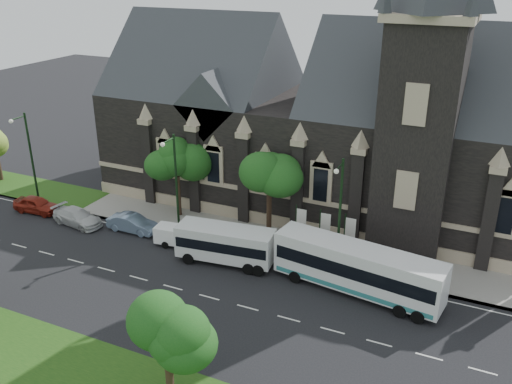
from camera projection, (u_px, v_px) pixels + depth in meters
The scene contains 18 objects.
ground at pixel (173, 287), 39.73m from camera, with size 160.00×160.00×0.00m, color black.
sidewalk at pixel (232, 232), 47.64m from camera, with size 80.00×5.00×0.15m, color gray.
museum at pixel (327, 122), 50.28m from camera, with size 40.00×17.70×29.90m.
tree_park_east at pixel (171, 330), 27.75m from camera, with size 3.40×3.40×6.28m.
tree_walk_right at pixel (273, 171), 45.18m from camera, with size 4.08×4.08×7.80m.
tree_walk_left at pixel (179, 157), 48.68m from camera, with size 3.91×3.91×7.64m.
street_lamp_near at pixel (339, 210), 39.82m from camera, with size 0.36×1.88×9.00m.
street_lamp_mid at pixel (175, 180), 45.21m from camera, with size 0.36×1.88×9.00m.
street_lamp_far at pixel (29, 154), 51.37m from camera, with size 0.36×1.88×9.00m.
banner_flag_left at pixel (299, 224), 43.91m from camera, with size 0.90×0.10×4.00m.
banner_flag_center at pixel (323, 229), 43.14m from camera, with size 0.90×0.10×4.00m.
banner_flag_right at pixel (348, 233), 42.37m from camera, with size 0.90×0.10×4.00m.
tour_coach at pixel (358, 268), 38.48m from camera, with size 12.34×4.20×3.53m.
shuttle_bus at pixel (226, 243), 42.44m from camera, with size 7.82×3.41×2.93m.
box_trailer at pixel (169, 234), 45.48m from camera, with size 3.12×1.84×1.62m.
sedan at pixel (133, 223), 47.68m from camera, with size 1.59×4.56×1.50m, color #7289A5.
car_far_red at pixel (37, 205), 51.29m from camera, with size 1.81×4.49×1.53m, color maroon.
car_far_white at pixel (77, 217), 48.91m from camera, with size 2.03×4.99×1.45m, color silver.
Camera 1 is at (19.63, -28.27, 21.85)m, focal length 38.61 mm.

